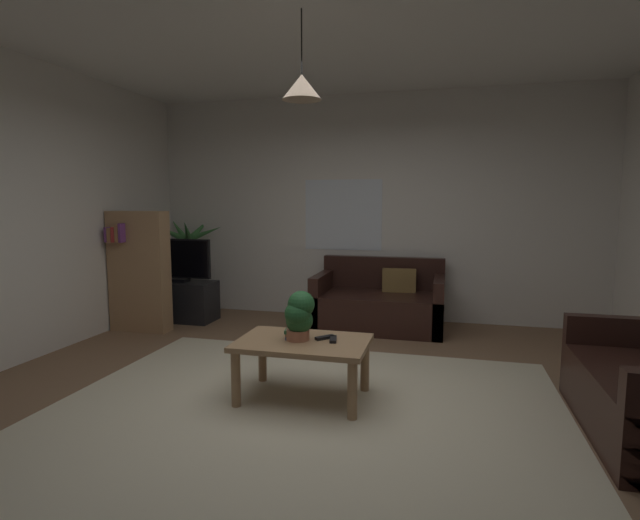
# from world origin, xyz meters

# --- Properties ---
(floor) EXTENTS (5.71, 5.68, 0.02)m
(floor) POSITION_xyz_m (0.00, 0.00, -0.01)
(floor) COLOR brown
(floor) RESTS_ON ground
(rug) EXTENTS (3.71, 3.13, 0.01)m
(rug) POSITION_xyz_m (0.00, -0.20, 0.00)
(rug) COLOR beige
(rug) RESTS_ON ground
(wall_back) EXTENTS (5.83, 0.06, 2.86)m
(wall_back) POSITION_xyz_m (0.00, 2.87, 1.43)
(wall_back) COLOR silver
(wall_back) RESTS_ON ground
(ceiling) EXTENTS (5.71, 5.68, 0.02)m
(ceiling) POSITION_xyz_m (0.00, 0.00, 2.87)
(ceiling) COLOR white
(window_pane) EXTENTS (1.01, 0.01, 0.91)m
(window_pane) POSITION_xyz_m (-0.35, 2.84, 1.34)
(window_pane) COLOR white
(couch_under_window) EXTENTS (1.51, 0.88, 0.82)m
(couch_under_window) POSITION_xyz_m (0.21, 2.34, 0.27)
(couch_under_window) COLOR black
(couch_under_window) RESTS_ON ground
(coffee_table) EXTENTS (0.99, 0.66, 0.46)m
(coffee_table) POSITION_xyz_m (-0.07, 0.07, 0.38)
(coffee_table) COLOR #A87F56
(coffee_table) RESTS_ON ground
(book_on_table_0) EXTENTS (0.13, 0.14, 0.03)m
(book_on_table_0) POSITION_xyz_m (-0.14, 0.08, 0.47)
(book_on_table_0) COLOR #2D4C8C
(book_on_table_0) RESTS_ON coffee_table
(book_on_table_1) EXTENTS (0.14, 0.11, 0.02)m
(book_on_table_1) POSITION_xyz_m (-0.14, 0.08, 0.50)
(book_on_table_1) COLOR #99663F
(book_on_table_1) RESTS_ON coffee_table
(book_on_table_2) EXTENTS (0.17, 0.11, 0.03)m
(book_on_table_2) POSITION_xyz_m (-0.14, 0.07, 0.52)
(book_on_table_2) COLOR #387247
(book_on_table_2) RESTS_ON coffee_table
(remote_on_table_0) EXTENTS (0.15, 0.15, 0.02)m
(remote_on_table_0) POSITION_xyz_m (0.08, 0.14, 0.47)
(remote_on_table_0) COLOR black
(remote_on_table_0) RESTS_ON coffee_table
(remote_on_table_1) EXTENTS (0.08, 0.17, 0.02)m
(remote_on_table_1) POSITION_xyz_m (0.15, 0.11, 0.47)
(remote_on_table_1) COLOR black
(remote_on_table_1) RESTS_ON coffee_table
(potted_plant_on_table) EXTENTS (0.22, 0.23, 0.38)m
(potted_plant_on_table) POSITION_xyz_m (-0.10, 0.07, 0.66)
(potted_plant_on_table) COLOR #B77051
(potted_plant_on_table) RESTS_ON coffee_table
(tv_stand) EXTENTS (0.90, 0.44, 0.50)m
(tv_stand) POSITION_xyz_m (-2.31, 2.09, 0.25)
(tv_stand) COLOR black
(tv_stand) RESTS_ON ground
(tv) EXTENTS (0.88, 0.16, 0.54)m
(tv) POSITION_xyz_m (-2.31, 2.07, 0.78)
(tv) COLOR black
(tv) RESTS_ON tv_stand
(potted_palm_corner) EXTENTS (0.93, 0.76, 1.34)m
(potted_palm_corner) POSITION_xyz_m (-2.47, 2.62, 0.58)
(potted_palm_corner) COLOR brown
(potted_palm_corner) RESTS_ON ground
(bookshelf_corner) EXTENTS (0.70, 0.31, 1.40)m
(bookshelf_corner) POSITION_xyz_m (-2.49, 1.52, 0.71)
(bookshelf_corner) COLOR #A87F56
(bookshelf_corner) RESTS_ON ground
(pendant_lamp) EXTENTS (0.29, 0.29, 0.62)m
(pendant_lamp) POSITION_xyz_m (-0.07, 0.07, 2.32)
(pendant_lamp) COLOR black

